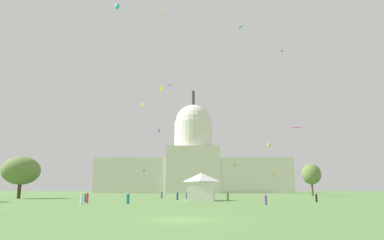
% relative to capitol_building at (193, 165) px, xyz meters
% --- Properties ---
extents(ground_plane, '(800.00, 800.00, 0.00)m').
position_rel_capitol_building_xyz_m(ground_plane, '(2.44, -184.20, -16.59)').
color(ground_plane, '#567F42').
extents(capitol_building, '(115.30, 27.88, 63.64)m').
position_rel_capitol_building_xyz_m(capitol_building, '(0.00, 0.00, 0.00)').
color(capitol_building, silver).
rests_on(capitol_building, ground_plane).
extents(event_tent, '(5.65, 6.72, 5.24)m').
position_rel_capitol_building_xyz_m(event_tent, '(4.11, -142.80, -14.01)').
color(event_tent, white).
rests_on(event_tent, ground_plane).
extents(tree_west_far, '(11.63, 11.41, 9.80)m').
position_rel_capitol_building_xyz_m(tree_west_far, '(-38.63, -128.85, -10.12)').
color(tree_west_far, '#42301E').
rests_on(tree_west_far, ground_plane).
extents(tree_east_far, '(7.96, 7.84, 10.45)m').
position_rel_capitol_building_xyz_m(tree_east_far, '(40.98, -94.03, -9.56)').
color(tree_east_far, brown).
rests_on(tree_east_far, ground_plane).
extents(person_denim_back_left, '(0.47, 0.47, 1.79)m').
position_rel_capitol_building_xyz_m(person_denim_back_left, '(-5.01, -129.22, -15.77)').
color(person_denim_back_left, '#3D5684').
rests_on(person_denim_back_left, ground_plane).
extents(person_olive_near_tree_east, '(0.63, 0.63, 1.65)m').
position_rel_capitol_building_xyz_m(person_olive_near_tree_east, '(9.39, -139.41, -15.85)').
color(person_olive_near_tree_east, olive).
rests_on(person_olive_near_tree_east, ground_plane).
extents(person_purple_near_tent, '(0.47, 0.47, 1.47)m').
position_rel_capitol_building_xyz_m(person_purple_near_tent, '(12.97, -160.71, -15.92)').
color(person_purple_near_tent, '#703D93').
rests_on(person_purple_near_tent, ground_plane).
extents(person_teal_mid_left, '(0.40, 0.40, 1.60)m').
position_rel_capitol_building_xyz_m(person_teal_mid_left, '(-15.59, -151.13, -15.84)').
color(person_teal_mid_left, '#1E757A').
rests_on(person_teal_mid_left, ground_plane).
extents(person_red_mid_right, '(0.39, 0.39, 1.72)m').
position_rel_capitol_building_xyz_m(person_red_mid_right, '(-13.91, -155.19, -15.79)').
color(person_red_mid_right, red).
rests_on(person_red_mid_right, ground_plane).
extents(person_denim_edge_east, '(0.44, 0.44, 1.67)m').
position_rel_capitol_building_xyz_m(person_denim_edge_east, '(0.64, -127.66, -15.80)').
color(person_denim_edge_east, '#3D5684').
rests_on(person_denim_edge_east, ground_plane).
extents(person_navy_deep_crowd, '(0.45, 0.45, 1.65)m').
position_rel_capitol_building_xyz_m(person_navy_deep_crowd, '(-0.80, -138.28, -15.84)').
color(person_navy_deep_crowd, navy).
rests_on(person_navy_deep_crowd, ground_plane).
extents(person_white_aisle_center, '(0.48, 0.48, 1.64)m').
position_rel_capitol_building_xyz_m(person_white_aisle_center, '(-13.08, -160.25, -15.85)').
color(person_white_aisle_center, silver).
rests_on(person_white_aisle_center, ground_plane).
extents(person_teal_edge_west, '(0.66, 0.66, 1.63)m').
position_rel_capitol_building_xyz_m(person_teal_edge_west, '(-7.15, -156.86, -15.86)').
color(person_teal_edge_west, '#1E757A').
rests_on(person_teal_edge_west, ground_plane).
extents(person_black_front_center, '(0.40, 0.40, 1.58)m').
position_rel_capitol_building_xyz_m(person_black_front_center, '(23.24, -150.96, -15.85)').
color(person_black_front_center, black).
rests_on(person_black_front_center, ground_plane).
extents(kite_yellow_high, '(0.91, 0.60, 4.64)m').
position_rel_capitol_building_xyz_m(kite_yellow_high, '(-23.11, -53.13, 24.53)').
color(kite_yellow_high, yellow).
extents(kite_green_low, '(1.46, 1.42, 2.93)m').
position_rel_capitol_building_xyz_m(kite_green_low, '(21.71, -30.30, -2.27)').
color(kite_green_low, green).
extents(kite_pink_high, '(1.14, 1.07, 2.52)m').
position_rel_capitol_building_xyz_m(kite_pink_high, '(-12.27, -31.85, 40.96)').
color(kite_pink_high, pink).
extents(kite_black_high, '(0.96, 1.24, 3.77)m').
position_rel_capitol_building_xyz_m(kite_black_high, '(30.68, -106.42, 28.42)').
color(kite_black_high, black).
extents(kite_violet_low, '(0.69, 0.23, 2.55)m').
position_rel_capitol_building_xyz_m(kite_violet_low, '(-18.48, -72.25, -7.35)').
color(kite_violet_low, purple).
extents(kite_lime_mid, '(1.40, 1.38, 3.83)m').
position_rel_capitol_building_xyz_m(kite_lime_mid, '(33.65, -63.04, 4.17)').
color(kite_lime_mid, '#8CD133').
extents(kite_cyan_high, '(1.32, 1.33, 2.90)m').
position_rel_capitol_building_xyz_m(kite_cyan_high, '(-17.92, -127.55, 33.07)').
color(kite_cyan_high, '#33BCDB').
extents(kite_orange_low, '(1.10, 1.06, 3.89)m').
position_rel_capitol_building_xyz_m(kite_orange_low, '(38.41, -46.37, -6.69)').
color(kite_orange_low, orange).
extents(kite_magenta_low, '(1.90, 1.48, 3.55)m').
position_rel_capitol_building_xyz_m(kite_magenta_low, '(21.78, -147.57, -3.86)').
color(kite_magenta_low, '#D1339E').
extents(kite_blue_mid, '(0.49, 0.64, 1.53)m').
position_rel_capitol_building_xyz_m(kite_blue_mid, '(-13.16, -69.25, 9.57)').
color(kite_blue_mid, blue).
extents(kite_turquoise_high, '(1.60, 1.95, 0.16)m').
position_rel_capitol_building_xyz_m(kite_turquoise_high, '(16.33, -111.05, 34.86)').
color(kite_turquoise_high, teal).
extents(kite_white_high, '(1.48, 1.47, 2.62)m').
position_rel_capitol_building_xyz_m(kite_white_high, '(-4.88, -134.75, 26.53)').
color(kite_white_high, white).
extents(kite_yellow_mid, '(0.99, 0.42, 2.63)m').
position_rel_capitol_building_xyz_m(kite_yellow_mid, '(-7.01, -117.68, 13.18)').
color(kite_yellow_mid, yellow).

